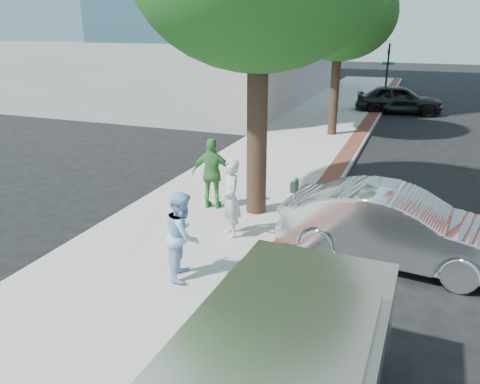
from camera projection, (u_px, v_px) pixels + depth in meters
The scene contains 13 objects.
ground at pixel (253, 249), 10.70m from camera, with size 120.00×120.00×0.00m, color black.
sidewalk at pixel (286, 155), 18.21m from camera, with size 5.00×60.00×0.15m, color #9E9991.
brick_strip at pixel (343, 158), 17.43m from camera, with size 0.60×60.00×0.01m, color brown.
curb at pixel (353, 161), 17.33m from camera, with size 0.10×60.00×0.15m, color gray.
office_base at pixel (187, 67), 33.77m from camera, with size 18.20×22.20×4.00m, color gray.
signal_near at pixel (387, 69), 28.93m from camera, with size 0.70×0.15×3.80m.
tree_far at pixel (340, 13), 19.61m from camera, with size 4.80×4.80×7.14m.
parking_meter at pixel (294, 195), 10.62m from camera, with size 0.12×0.32×1.47m.
person_gray at pixel (231, 199), 10.76m from camera, with size 0.68×0.44×1.85m, color silver.
person_officer at pixel (183, 235), 9.01m from camera, with size 0.85×0.66×1.75m, color #99C4ED.
person_green at pixel (213, 174), 12.46m from camera, with size 1.12×0.47×1.91m, color #418E40.
sedan_silver at pixel (395, 227), 9.96m from camera, with size 1.69×4.84×1.59m, color silver.
bg_car at pixel (399, 99), 26.88m from camera, with size 1.93×4.80×1.64m, color black.
Camera 1 is at (3.22, -9.08, 4.85)m, focal length 35.00 mm.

